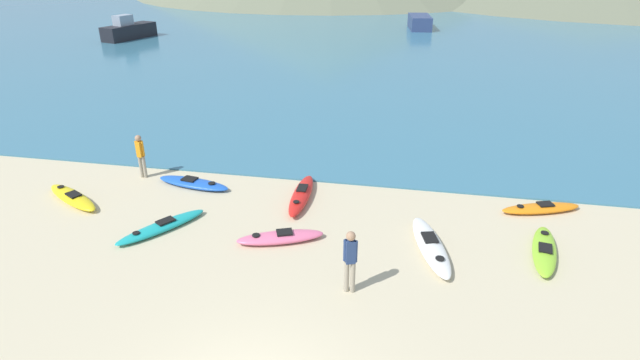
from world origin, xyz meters
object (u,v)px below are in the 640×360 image
at_px(kayak_on_sand_6, 72,197).
at_px(kayak_on_sand_7, 541,208).
at_px(kayak_on_sand_5, 280,237).
at_px(person_near_foreground, 350,258).
at_px(person_near_waterline, 141,153).
at_px(kayak_on_sand_2, 301,195).
at_px(kayak_on_sand_1, 193,183).
at_px(moored_boat_0, 420,22).
at_px(kayak_on_sand_3, 431,246).
at_px(moored_boat_1, 129,30).
at_px(kayak_on_sand_0, 544,250).
at_px(kayak_on_sand_4, 162,227).

bearing_deg(kayak_on_sand_6, kayak_on_sand_7, 8.20).
height_order(kayak_on_sand_5, kayak_on_sand_7, kayak_on_sand_5).
height_order(person_near_foreground, person_near_waterline, person_near_foreground).
xyz_separation_m(kayak_on_sand_2, kayak_on_sand_5, (-0.01, -2.81, -0.03)).
xyz_separation_m(kayak_on_sand_1, kayak_on_sand_6, (-3.63, -1.90, 0.01)).
relative_size(kayak_on_sand_2, person_near_foreground, 1.81).
bearing_deg(kayak_on_sand_7, moored_boat_0, 96.42).
xyz_separation_m(kayak_on_sand_3, moored_boat_1, (-27.81, 31.60, 0.67)).
bearing_deg(kayak_on_sand_5, kayak_on_sand_1, 143.47).
xyz_separation_m(kayak_on_sand_2, moored_boat_0, (3.50, 40.81, 0.57)).
xyz_separation_m(kayak_on_sand_0, kayak_on_sand_7, (0.43, 2.69, -0.02)).
distance_m(kayak_on_sand_3, kayak_on_sand_7, 4.76).
bearing_deg(person_near_waterline, moored_boat_0, 76.23).
height_order(kayak_on_sand_3, moored_boat_1, moored_boat_1).
bearing_deg(kayak_on_sand_0, kayak_on_sand_4, -175.95).
bearing_deg(kayak_on_sand_4, person_near_foreground, -17.17).
xyz_separation_m(kayak_on_sand_5, kayak_on_sand_7, (8.03, 3.44, -0.02)).
relative_size(kayak_on_sand_2, kayak_on_sand_4, 1.12).
height_order(kayak_on_sand_6, moored_boat_0, moored_boat_0).
height_order(kayak_on_sand_3, kayak_on_sand_4, kayak_on_sand_3).
distance_m(moored_boat_0, moored_boat_1, 29.33).
height_order(kayak_on_sand_5, moored_boat_1, moored_boat_1).
relative_size(person_near_foreground, moored_boat_0, 0.34).
height_order(kayak_on_sand_1, moored_boat_0, moored_boat_0).
bearing_deg(kayak_on_sand_4, kayak_on_sand_1, 96.14).
distance_m(kayak_on_sand_6, person_near_foreground, 10.63).
bearing_deg(kayak_on_sand_4, person_near_waterline, 125.71).
xyz_separation_m(kayak_on_sand_1, kayak_on_sand_7, (12.16, 0.38, 0.00)).
distance_m(kayak_on_sand_0, kayak_on_sand_2, 7.87).
distance_m(kayak_on_sand_0, person_near_waterline, 14.22).
height_order(kayak_on_sand_6, person_near_waterline, person_near_waterline).
bearing_deg(kayak_on_sand_7, kayak_on_sand_1, -178.22).
bearing_deg(kayak_on_sand_0, kayak_on_sand_6, 178.44).
height_order(kayak_on_sand_2, kayak_on_sand_4, kayak_on_sand_2).
xyz_separation_m(kayak_on_sand_3, kayak_on_sand_4, (-8.21, -0.42, -0.04)).
bearing_deg(person_near_foreground, kayak_on_sand_3, 48.47).
distance_m(kayak_on_sand_5, person_near_waterline, 7.26).
relative_size(kayak_on_sand_0, moored_boat_1, 0.50).
bearing_deg(kayak_on_sand_0, kayak_on_sand_5, -174.38).
bearing_deg(kayak_on_sand_7, moored_boat_1, 137.79).
xyz_separation_m(kayak_on_sand_7, person_near_foreground, (-5.67, -5.40, 0.88)).
bearing_deg(kayak_on_sand_2, kayak_on_sand_5, -90.11).
relative_size(kayak_on_sand_0, kayak_on_sand_4, 1.00).
xyz_separation_m(person_near_foreground, person_near_waterline, (-8.68, 5.42, -0.03)).
height_order(kayak_on_sand_1, kayak_on_sand_6, kayak_on_sand_6).
height_order(kayak_on_sand_0, moored_boat_0, moored_boat_0).
bearing_deg(moored_boat_1, kayak_on_sand_4, -58.52).
relative_size(kayak_on_sand_6, moored_boat_0, 0.57).
relative_size(kayak_on_sand_4, kayak_on_sand_6, 0.98).
xyz_separation_m(kayak_on_sand_2, person_near_foreground, (2.35, -4.77, 0.84)).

